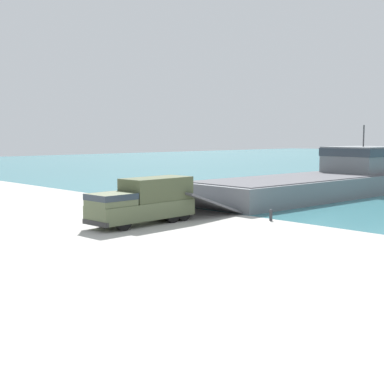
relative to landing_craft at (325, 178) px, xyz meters
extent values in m
plane|color=#B7B5AD|center=(-0.08, -22.99, -1.73)|extent=(240.00, 240.00, 0.00)
cube|color=slate|center=(-0.08, -2.36, -0.72)|extent=(9.58, 28.48, 2.01)
cube|color=#56565B|center=(-0.08, -2.36, 0.32)|extent=(8.85, 27.33, 0.08)
cube|color=slate|center=(0.24, 7.29, 1.74)|extent=(6.32, 8.09, 2.90)
cube|color=#28333D|center=(0.24, 7.29, 2.60)|extent=(6.50, 8.18, 0.87)
cylinder|color=#3F3F42|center=(0.24, 7.29, 4.39)|extent=(0.16, 0.16, 2.40)
cube|color=#56565B|center=(-0.62, -19.16, -0.67)|extent=(7.54, 5.70, 2.05)
cube|color=#566042|center=(1.22, -25.11, -0.75)|extent=(2.83, 8.20, 1.16)
cube|color=#566042|center=(1.34, -27.78, 0.24)|extent=(2.45, 2.85, 0.82)
cube|color=#28333D|center=(1.34, -27.78, 0.45)|extent=(2.52, 2.88, 0.41)
cube|color=#495236|center=(1.16, -23.73, 0.65)|extent=(2.60, 5.24, 1.63)
cube|color=#2D2D2D|center=(1.39, -29.07, -1.18)|extent=(2.54, 0.35, 0.32)
cylinder|color=black|center=(2.38, -27.57, -1.11)|extent=(0.39, 1.25, 1.23)
cylinder|color=black|center=(0.28, -27.66, -1.11)|extent=(0.39, 1.25, 1.23)
cylinder|color=black|center=(2.18, -23.10, -1.11)|extent=(0.39, 1.25, 1.23)
cylinder|color=black|center=(0.09, -23.19, -1.11)|extent=(0.39, 1.25, 1.23)
cylinder|color=black|center=(2.13, -22.00, -1.11)|extent=(0.39, 1.25, 1.23)
cylinder|color=black|center=(0.04, -22.09, -1.11)|extent=(0.39, 1.25, 1.23)
cylinder|color=#3D4C33|center=(-1.72, -23.05, -1.30)|extent=(0.14, 0.14, 0.85)
cylinder|color=#3D4C33|center=(-1.65, -23.22, -1.30)|extent=(0.14, 0.14, 0.85)
cube|color=#3D4C33|center=(-1.68, -23.13, -0.54)|extent=(0.38, 0.50, 0.68)
sphere|color=tan|center=(-1.68, -23.13, -0.09)|extent=(0.23, 0.23, 0.23)
cylinder|color=#333338|center=(6.43, -17.31, -1.43)|extent=(0.23, 0.23, 0.61)
sphere|color=#333338|center=(6.43, -17.31, -1.05)|extent=(0.27, 0.27, 0.27)
sphere|color=#66605B|center=(-8.52, -16.60, -1.73)|extent=(1.24, 1.24, 1.24)
sphere|color=gray|center=(-7.85, -17.61, -1.73)|extent=(0.88, 0.88, 0.88)
camera|label=1|loc=(30.19, -48.10, 4.46)|focal=50.00mm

